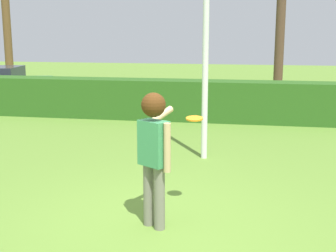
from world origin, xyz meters
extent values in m
plane|color=olive|center=(0.00, 0.00, 0.00)|extent=(60.00, 60.00, 0.00)
cylinder|color=slate|center=(-0.11, -0.07, 0.42)|extent=(0.14, 0.14, 0.84)
cylinder|color=slate|center=(0.06, -0.18, 0.42)|extent=(0.14, 0.14, 0.84)
cube|color=#3E915A|center=(-0.03, -0.12, 1.13)|extent=(0.44, 0.39, 0.58)
cylinder|color=tan|center=(-0.07, 0.24, 1.37)|extent=(0.41, 0.56, 0.30)
cylinder|color=tan|center=(0.17, -0.25, 1.11)|extent=(0.09, 0.09, 0.62)
sphere|color=tan|center=(-0.03, -0.12, 1.59)|extent=(0.22, 0.22, 0.22)
sphere|color=#492A0F|center=(-0.03, -0.12, 1.62)|extent=(0.31, 0.31, 0.31)
cylinder|color=orange|center=(0.40, 0.54, 1.34)|extent=(0.24, 0.24, 0.05)
cylinder|color=silver|center=(0.25, 3.37, 3.03)|extent=(0.12, 0.12, 6.07)
cube|color=#2B5B1B|center=(0.00, 7.40, 0.57)|extent=(25.97, 0.90, 1.14)
cylinder|color=black|center=(-6.90, 10.72, 0.30)|extent=(0.61, 0.19, 0.60)
cylinder|color=black|center=(-6.63, 9.05, 0.30)|extent=(0.61, 0.19, 0.60)
cylinder|color=brown|center=(-10.09, 14.56, 2.56)|extent=(0.37, 0.37, 5.12)
cylinder|color=brown|center=(2.15, 14.01, 2.63)|extent=(0.37, 0.37, 5.26)
camera|label=1|loc=(1.20, -5.77, 2.53)|focal=50.20mm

